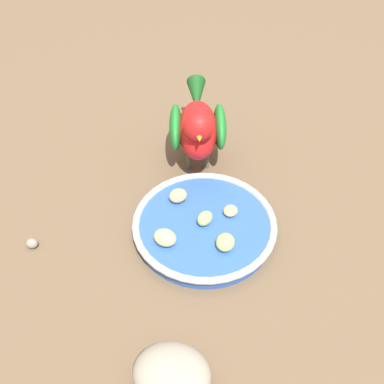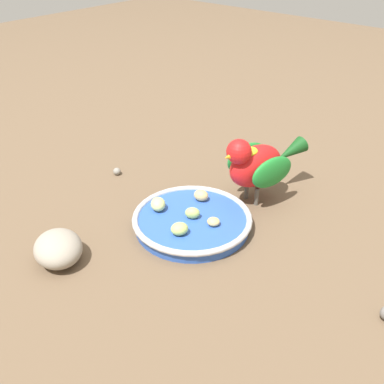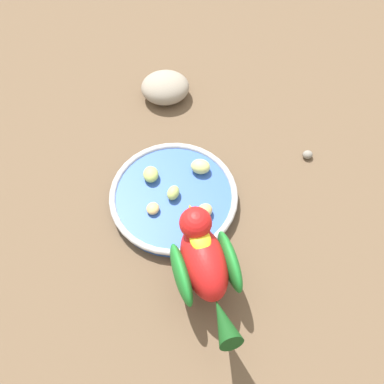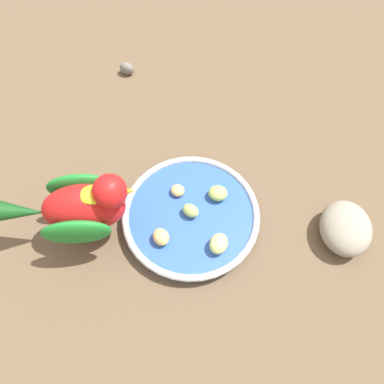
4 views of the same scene
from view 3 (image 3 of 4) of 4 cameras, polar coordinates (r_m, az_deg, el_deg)
name	(u,v)px [view 3 (image 3 of 4)]	position (r m, az deg, el deg)	size (l,w,h in m)	color
ground_plane	(173,186)	(0.93, -2.16, 0.66)	(4.00, 4.00, 0.00)	brown
feeding_bowl	(174,198)	(0.90, -2.10, -0.65)	(0.23, 0.23, 0.03)	#2D56B7
apple_piece_0	(204,211)	(0.87, 1.42, -2.19)	(0.03, 0.03, 0.02)	tan
apple_piece_1	(173,193)	(0.89, -2.15, -0.09)	(0.03, 0.02, 0.02)	#B2CC66
apple_piece_2	(153,208)	(0.88, -4.48, -1.88)	(0.02, 0.02, 0.02)	tan
apple_piece_3	(151,174)	(0.91, -4.71, 2.02)	(0.03, 0.03, 0.02)	#B2CC66
apple_piece_4	(200,167)	(0.92, 0.97, 2.91)	(0.04, 0.03, 0.03)	#C6D17A
parrot	(205,264)	(0.77, 1.47, -8.16)	(0.22, 0.12, 0.15)	#59544C
rock_large	(165,87)	(1.05, -3.07, 11.80)	(0.10, 0.08, 0.05)	gray
pebble_0	(308,155)	(0.99, 13.02, 4.16)	(0.02, 0.02, 0.02)	gray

